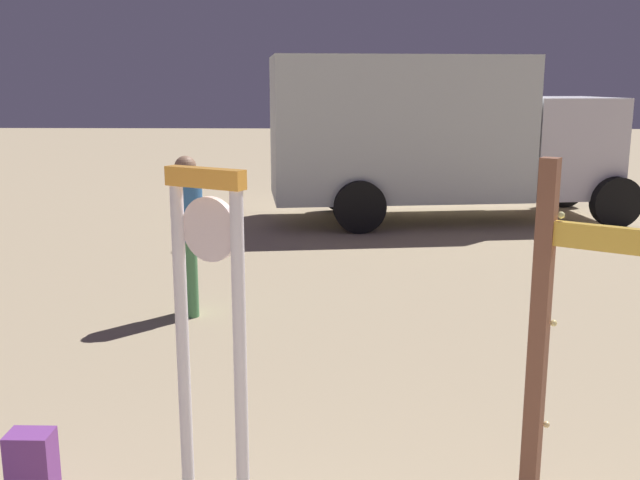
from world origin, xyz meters
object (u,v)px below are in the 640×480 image
object	(u,v)px
person_distant	(188,227)
box_truck_near	(431,133)
standing_clock	(210,325)
backpack	(33,469)
arrow_sign	(613,297)

from	to	relation	value
person_distant	box_truck_near	xyz separation A→B (m)	(3.34, 5.84, 0.63)
person_distant	box_truck_near	bearing A→B (deg)	60.25
standing_clock	box_truck_near	size ratio (longest dim) A/B	0.31
box_truck_near	backpack	bearing A→B (deg)	-110.30
standing_clock	arrow_sign	size ratio (longest dim) A/B	0.99
person_distant	backpack	bearing A→B (deg)	-93.22
standing_clock	person_distant	bearing A→B (deg)	103.30
arrow_sign	person_distant	distance (m)	4.99
backpack	person_distant	xyz separation A→B (m)	(0.21, 3.75, 0.75)
backpack	arrow_sign	bearing A→B (deg)	-1.63
arrow_sign	backpack	world-z (taller)	arrow_sign
arrow_sign	backpack	distance (m)	3.56
backpack	person_distant	world-z (taller)	person_distant
backpack	person_distant	size ratio (longest dim) A/B	0.27
standing_clock	backpack	world-z (taller)	standing_clock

